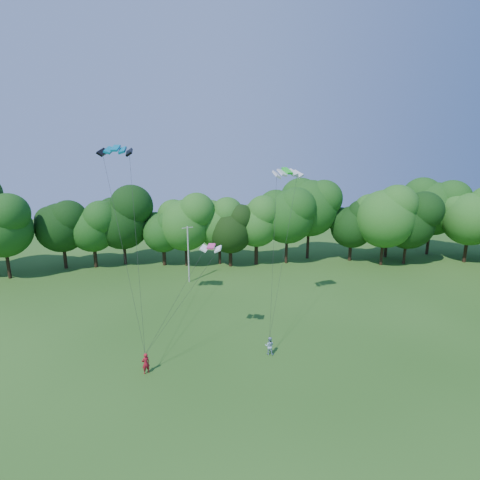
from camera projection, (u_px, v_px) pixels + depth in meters
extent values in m
plane|color=#204B14|center=(229.00, 450.00, 22.54)|extent=(160.00, 160.00, 0.00)
cylinder|color=#ABACA3|center=(188.00, 255.00, 49.71)|extent=(0.19, 0.19, 7.71)
cube|color=#ABACA3|center=(187.00, 228.00, 48.83)|extent=(1.45, 0.68, 0.08)
imported|color=#A51523|center=(146.00, 363.00, 29.98)|extent=(0.77, 0.69, 1.77)
imported|color=#92B4CB|center=(269.00, 346.00, 32.75)|extent=(0.94, 0.82, 1.64)
cube|color=#057597|center=(116.00, 148.00, 34.96)|extent=(3.23, 1.69, 0.65)
cube|color=#20DB29|center=(287.00, 171.00, 36.88)|extent=(3.20, 2.12, 0.65)
cube|color=#E33F87|center=(211.00, 246.00, 32.07)|extent=(2.00, 1.36, 0.33)
cylinder|color=#322313|center=(231.00, 255.00, 56.97)|extent=(0.39, 0.39, 3.62)
ellipsoid|color=black|center=(230.00, 224.00, 55.82)|extent=(7.24, 7.24, 7.90)
cylinder|color=#382516|center=(386.00, 247.00, 61.73)|extent=(0.42, 0.42, 3.58)
ellipsoid|color=#1E5D1C|center=(389.00, 218.00, 60.59)|extent=(7.16, 7.16, 7.81)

